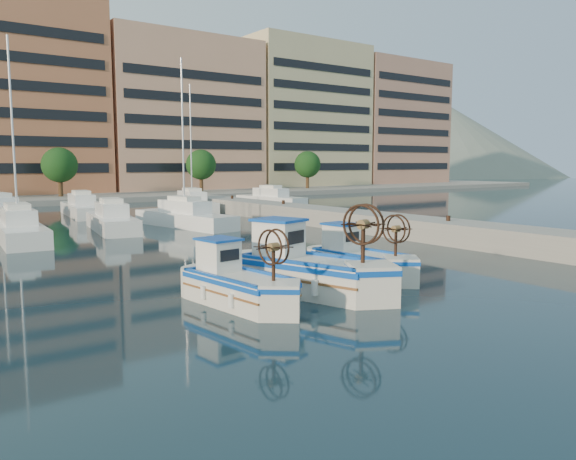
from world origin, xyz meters
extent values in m
plane|color=#182E3E|center=(0.00, 0.00, 0.00)|extent=(300.00, 300.00, 0.00)
cube|color=gray|center=(13.00, 8.00, 0.60)|extent=(3.00, 60.00, 1.20)
cube|color=gray|center=(0.00, 67.00, 0.30)|extent=(180.00, 40.00, 0.60)
cube|color=#BA6C48|center=(1.00, 65.00, 13.10)|extent=(22.00, 14.00, 25.00)
cube|color=black|center=(1.00, 58.00, 13.10)|extent=(20.24, 0.12, 22.50)
cube|color=tan|center=(24.00, 65.00, 11.60)|extent=(23.00, 14.00, 22.00)
cube|color=black|center=(24.00, 58.00, 11.60)|extent=(21.16, 0.12, 19.80)
cube|color=#C6B588|center=(47.00, 65.00, 12.60)|extent=(22.00, 14.00, 24.00)
cube|color=black|center=(47.00, 58.00, 12.60)|extent=(20.24, 0.12, 21.60)
cube|color=tan|center=(69.00, 65.00, 12.10)|extent=(21.00, 14.00, 23.00)
cube|color=black|center=(69.00, 58.00, 12.10)|extent=(19.32, 0.12, 20.70)
cylinder|color=#3F2B19|center=(4.00, 53.50, 1.50)|extent=(0.50, 0.50, 3.00)
sphere|color=#1A4819|center=(4.00, 53.50, 4.20)|extent=(4.00, 4.00, 4.00)
cylinder|color=#3F2B19|center=(22.00, 53.50, 1.50)|extent=(0.50, 0.50, 3.00)
sphere|color=#1A4819|center=(22.00, 53.50, 4.20)|extent=(4.00, 4.00, 4.00)
cylinder|color=#3F2B19|center=(40.00, 53.50, 1.50)|extent=(0.50, 0.50, 3.00)
sphere|color=#1A4819|center=(40.00, 53.50, 4.20)|extent=(4.00, 4.00, 4.00)
cone|color=slate|center=(140.00, 110.00, 0.00)|extent=(160.00, 160.00, 50.00)
cube|color=white|center=(-6.50, 21.02, 0.50)|extent=(2.96, 10.22, 1.00)
cylinder|color=silver|center=(-6.50, 21.02, 6.00)|extent=(0.12, 0.12, 11.00)
cube|color=white|center=(-0.60, 22.35, 0.50)|extent=(3.46, 8.39, 1.00)
cube|color=white|center=(4.26, 21.64, 0.50)|extent=(3.68, 9.63, 1.00)
cylinder|color=silver|center=(4.26, 21.64, 6.00)|extent=(0.12, 0.12, 11.00)
cube|color=white|center=(-5.38, 34.04, 0.50)|extent=(3.37, 8.73, 1.00)
cube|color=white|center=(0.78, 33.98, 0.50)|extent=(3.25, 9.29, 1.00)
cube|color=white|center=(10.46, 32.97, 0.50)|extent=(3.49, 8.94, 1.00)
cylinder|color=silver|center=(10.46, 32.97, 6.00)|extent=(0.12, 0.12, 11.00)
cube|color=white|center=(19.97, 34.03, 0.50)|extent=(3.32, 8.97, 1.00)
cube|color=silver|center=(-3.88, 0.72, 0.48)|extent=(2.05, 3.97, 0.95)
cube|color=#0D47B5|center=(-3.88, 0.72, 0.84)|extent=(2.11, 4.08, 0.14)
cube|color=#166DB0|center=(-3.88, 0.72, 0.78)|extent=(1.65, 3.55, 0.05)
cube|color=white|center=(-4.01, 1.80, 1.45)|extent=(1.12, 1.28, 1.00)
cube|color=#0D47B5|center=(-4.01, 1.80, 1.99)|extent=(1.27, 1.43, 0.07)
cylinder|color=#331E14|center=(-3.70, -0.90, 1.48)|extent=(0.11, 0.11, 1.05)
cylinder|color=brown|center=(-3.70, -0.90, 2.04)|extent=(0.32, 0.28, 0.25)
torus|color=#331E14|center=(-3.83, -0.92, 2.04)|extent=(0.18, 1.06, 1.06)
torus|color=#331E14|center=(-3.56, -0.89, 2.04)|extent=(0.18, 1.06, 1.06)
cube|color=silver|center=(-1.11, 0.65, 0.59)|extent=(3.35, 5.09, 1.18)
cube|color=#0D47B5|center=(-1.11, 0.65, 1.03)|extent=(3.45, 5.25, 0.18)
cube|color=#166DB0|center=(-1.11, 0.65, 0.96)|extent=(2.78, 4.51, 0.07)
cube|color=white|center=(-1.52, 1.93, 1.79)|extent=(1.62, 1.76, 1.23)
cube|color=#0D47B5|center=(-1.52, 1.93, 2.46)|extent=(1.83, 1.97, 0.09)
cylinder|color=#331E14|center=(-0.50, -1.27, 1.83)|extent=(0.13, 0.13, 1.30)
cylinder|color=brown|center=(-0.50, -1.27, 2.52)|extent=(0.44, 0.41, 0.31)
torus|color=#331E14|center=(-0.66, -1.32, 2.52)|extent=(0.47, 1.27, 1.31)
torus|color=#331E14|center=(-0.34, -1.22, 2.52)|extent=(0.47, 1.27, 1.31)
cube|color=silver|center=(2.21, 1.64, 0.48)|extent=(1.98, 3.97, 0.96)
cube|color=#0D47B5|center=(2.21, 1.64, 0.85)|extent=(2.04, 4.09, 0.15)
cube|color=#166DB0|center=(2.21, 1.64, 0.79)|extent=(1.59, 3.56, 0.05)
cube|color=white|center=(2.11, 2.73, 1.46)|extent=(1.11, 1.27, 1.01)
cube|color=#0D47B5|center=(2.11, 2.73, 2.01)|extent=(1.26, 1.42, 0.07)
cylinder|color=#331E14|center=(2.35, 0.00, 1.49)|extent=(0.11, 0.11, 1.06)
cylinder|color=brown|center=(2.35, 0.00, 2.06)|extent=(0.31, 0.28, 0.26)
torus|color=#331E14|center=(2.22, -0.01, 2.06)|extent=(0.16, 1.07, 1.07)
torus|color=#331E14|center=(2.49, 0.01, 2.06)|extent=(0.16, 1.07, 1.07)
camera|label=1|loc=(-12.77, -14.11, 4.46)|focal=35.00mm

